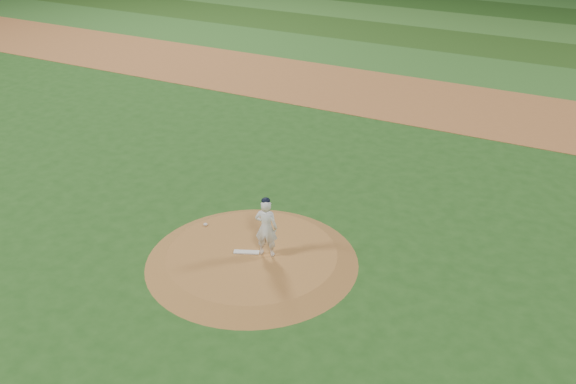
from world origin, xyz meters
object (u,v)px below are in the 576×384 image
(pitching_rubber, at_px, (247,252))
(rosin_bag, at_px, (206,224))
(pitchers_mound, at_px, (252,257))
(pitcher_on_mound, at_px, (266,227))

(pitching_rubber, bearing_deg, rosin_bag, 135.33)
(pitchers_mound, relative_size, rosin_bag, 46.23)
(pitching_rubber, height_order, pitcher_on_mound, pitcher_on_mound)
(pitchers_mound, distance_m, rosin_bag, 1.96)
(pitchers_mound, bearing_deg, rosin_bag, 161.75)
(pitchers_mound, distance_m, pitcher_on_mound, 1.01)
(pitchers_mound, xyz_separation_m, rosin_bag, (-1.85, 0.61, 0.16))
(pitchers_mound, height_order, rosin_bag, rosin_bag)
(pitchers_mound, distance_m, pitching_rubber, 0.20)
(pitchers_mound, bearing_deg, pitcher_on_mound, 19.35)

